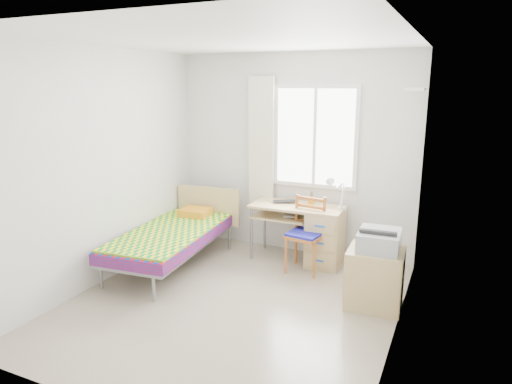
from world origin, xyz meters
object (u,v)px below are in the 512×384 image
(printer, at_px, (379,240))
(cabinet, at_px, (375,278))
(desk, at_px, (320,234))
(bed, at_px, (174,234))
(chair, at_px, (307,229))

(printer, bearing_deg, cabinet, -129.36)
(desk, bearing_deg, bed, -154.82)
(bed, relative_size, chair, 2.18)
(chair, bearing_deg, bed, -151.50)
(chair, height_order, cabinet, chair)
(desk, distance_m, cabinet, 1.18)
(printer, bearing_deg, bed, 176.73)
(desk, height_order, printer, printer)
(desk, height_order, cabinet, desk)
(desk, relative_size, cabinet, 1.94)
(chair, xyz_separation_m, cabinet, (0.92, -0.60, -0.21))
(bed, xyz_separation_m, cabinet, (2.44, -0.05, -0.10))
(cabinet, bearing_deg, chair, 143.82)
(printer, bearing_deg, desk, 133.20)
(desk, xyz_separation_m, cabinet, (0.83, -0.84, -0.09))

